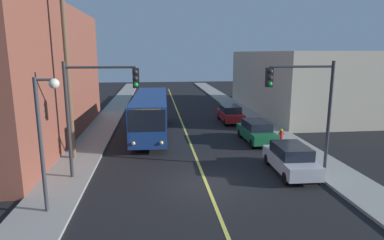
{
  "coord_description": "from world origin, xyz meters",
  "views": [
    {
      "loc": [
        -2.51,
        -15.27,
        6.55
      ],
      "look_at": [
        0.0,
        6.56,
        2.0
      ],
      "focal_mm": 30.35,
      "sensor_mm": 36.0,
      "label": 1
    }
  ],
  "objects_px": {
    "utility_pole_near": "(66,52)",
    "street_lamp_left": "(45,126)",
    "traffic_signal_left_corner": "(98,98)",
    "traffic_signal_right_corner": "(304,96)",
    "fire_hydrant": "(281,134)",
    "parked_car_green": "(256,131)",
    "parked_car_silver": "(291,159)",
    "city_bus": "(151,112)",
    "parked_car_red": "(230,114)"
  },
  "relations": [
    {
      "from": "city_bus",
      "to": "parked_car_silver",
      "type": "xyz_separation_m",
      "value": [
        7.73,
        -9.87,
        -0.98
      ]
    },
    {
      "from": "city_bus",
      "to": "parked_car_silver",
      "type": "bearing_deg",
      "value": -51.95
    },
    {
      "from": "parked_car_green",
      "to": "street_lamp_left",
      "type": "height_order",
      "value": "street_lamp_left"
    },
    {
      "from": "city_bus",
      "to": "traffic_signal_left_corner",
      "type": "height_order",
      "value": "traffic_signal_left_corner"
    },
    {
      "from": "utility_pole_near",
      "to": "fire_hydrant",
      "type": "distance_m",
      "value": 15.9
    },
    {
      "from": "utility_pole_near",
      "to": "street_lamp_left",
      "type": "distance_m",
      "value": 7.69
    },
    {
      "from": "parked_car_green",
      "to": "utility_pole_near",
      "type": "bearing_deg",
      "value": -167.96
    },
    {
      "from": "parked_car_red",
      "to": "fire_hydrant",
      "type": "bearing_deg",
      "value": -73.04
    },
    {
      "from": "parked_car_silver",
      "to": "fire_hydrant",
      "type": "height_order",
      "value": "parked_car_silver"
    },
    {
      "from": "utility_pole_near",
      "to": "parked_car_silver",
      "type": "bearing_deg",
      "value": -16.74
    },
    {
      "from": "parked_car_red",
      "to": "parked_car_silver",
      "type": "bearing_deg",
      "value": -89.14
    },
    {
      "from": "traffic_signal_right_corner",
      "to": "fire_hydrant",
      "type": "bearing_deg",
      "value": 77.06
    },
    {
      "from": "parked_car_green",
      "to": "street_lamp_left",
      "type": "bearing_deg",
      "value": -140.29
    },
    {
      "from": "parked_car_silver",
      "to": "parked_car_red",
      "type": "xyz_separation_m",
      "value": [
        -0.2,
        13.64,
        0.0
      ]
    },
    {
      "from": "traffic_signal_right_corner",
      "to": "street_lamp_left",
      "type": "height_order",
      "value": "traffic_signal_right_corner"
    },
    {
      "from": "traffic_signal_right_corner",
      "to": "street_lamp_left",
      "type": "relative_size",
      "value": 1.09
    },
    {
      "from": "parked_car_silver",
      "to": "traffic_signal_left_corner",
      "type": "relative_size",
      "value": 0.74
    },
    {
      "from": "city_bus",
      "to": "parked_car_red",
      "type": "distance_m",
      "value": 8.47
    },
    {
      "from": "parked_car_green",
      "to": "street_lamp_left",
      "type": "xyz_separation_m",
      "value": [
        -11.76,
        -9.77,
        2.9
      ]
    },
    {
      "from": "traffic_signal_left_corner",
      "to": "traffic_signal_right_corner",
      "type": "height_order",
      "value": "same"
    },
    {
      "from": "traffic_signal_right_corner",
      "to": "parked_car_green",
      "type": "bearing_deg",
      "value": 94.33
    },
    {
      "from": "city_bus",
      "to": "utility_pole_near",
      "type": "distance_m",
      "value": 9.11
    },
    {
      "from": "fire_hydrant",
      "to": "parked_car_green",
      "type": "bearing_deg",
      "value": 178.71
    },
    {
      "from": "city_bus",
      "to": "street_lamp_left",
      "type": "relative_size",
      "value": 2.22
    },
    {
      "from": "parked_car_green",
      "to": "utility_pole_near",
      "type": "relative_size",
      "value": 0.37
    },
    {
      "from": "city_bus",
      "to": "parked_car_silver",
      "type": "height_order",
      "value": "city_bus"
    },
    {
      "from": "city_bus",
      "to": "utility_pole_near",
      "type": "relative_size",
      "value": 1.03
    },
    {
      "from": "traffic_signal_left_corner",
      "to": "traffic_signal_right_corner",
      "type": "bearing_deg",
      "value": -1.79
    },
    {
      "from": "city_bus",
      "to": "traffic_signal_left_corner",
      "type": "relative_size",
      "value": 2.04
    },
    {
      "from": "traffic_signal_left_corner",
      "to": "traffic_signal_right_corner",
      "type": "relative_size",
      "value": 1.0
    },
    {
      "from": "parked_car_green",
      "to": "fire_hydrant",
      "type": "relative_size",
      "value": 5.29
    },
    {
      "from": "parked_car_silver",
      "to": "traffic_signal_left_corner",
      "type": "distance_m",
      "value": 10.83
    },
    {
      "from": "parked_car_silver",
      "to": "street_lamp_left",
      "type": "bearing_deg",
      "value": -164.03
    },
    {
      "from": "traffic_signal_right_corner",
      "to": "fire_hydrant",
      "type": "xyz_separation_m",
      "value": [
        1.44,
        6.26,
        -3.72
      ]
    },
    {
      "from": "city_bus",
      "to": "street_lamp_left",
      "type": "xyz_separation_m",
      "value": [
        -3.94,
        -13.21,
        1.92
      ]
    },
    {
      "from": "traffic_signal_right_corner",
      "to": "fire_hydrant",
      "type": "height_order",
      "value": "traffic_signal_right_corner"
    },
    {
      "from": "traffic_signal_right_corner",
      "to": "street_lamp_left",
      "type": "distance_m",
      "value": 12.73
    },
    {
      "from": "parked_car_silver",
      "to": "utility_pole_near",
      "type": "distance_m",
      "value": 14.24
    },
    {
      "from": "fire_hydrant",
      "to": "parked_car_red",
      "type": "bearing_deg",
      "value": 106.96
    },
    {
      "from": "traffic_signal_left_corner",
      "to": "utility_pole_near",
      "type": "bearing_deg",
      "value": 123.89
    },
    {
      "from": "parked_car_red",
      "to": "traffic_signal_right_corner",
      "type": "height_order",
      "value": "traffic_signal_right_corner"
    },
    {
      "from": "traffic_signal_left_corner",
      "to": "street_lamp_left",
      "type": "distance_m",
      "value": 4.09
    },
    {
      "from": "parked_car_green",
      "to": "fire_hydrant",
      "type": "bearing_deg",
      "value": -1.29
    },
    {
      "from": "city_bus",
      "to": "street_lamp_left",
      "type": "bearing_deg",
      "value": -106.62
    },
    {
      "from": "parked_car_red",
      "to": "fire_hydrant",
      "type": "height_order",
      "value": "parked_car_red"
    },
    {
      "from": "parked_car_red",
      "to": "traffic_signal_left_corner",
      "type": "height_order",
      "value": "traffic_signal_left_corner"
    },
    {
      "from": "traffic_signal_right_corner",
      "to": "fire_hydrant",
      "type": "relative_size",
      "value": 7.14
    },
    {
      "from": "parked_car_silver",
      "to": "traffic_signal_left_corner",
      "type": "height_order",
      "value": "traffic_signal_left_corner"
    },
    {
      "from": "parked_car_green",
      "to": "traffic_signal_left_corner",
      "type": "relative_size",
      "value": 0.74
    },
    {
      "from": "utility_pole_near",
      "to": "fire_hydrant",
      "type": "xyz_separation_m",
      "value": [
        14.47,
        2.63,
        -6.04
      ]
    }
  ]
}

